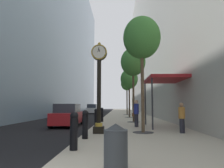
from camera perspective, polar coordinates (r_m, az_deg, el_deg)
name	(u,v)px	position (r m, az deg, el deg)	size (l,w,h in m)	color
ground_plane	(106,116)	(30.53, -1.56, -8.88)	(110.00, 110.00, 0.00)	black
sidewalk_right	(126,114)	(33.49, 4.05, -8.48)	(6.14, 80.00, 0.14)	#BCB29E
building_block_left	(41,17)	(39.05, -19.29, 17.19)	(9.00, 80.00, 33.38)	#849EB2
building_block_right	(171,31)	(36.75, 16.13, 14.14)	(9.00, 80.00, 28.08)	#B7B2A8
street_clock	(99,82)	(10.82, -3.65, 0.52)	(0.84, 0.55, 4.83)	black
bollard_nearest	(74,130)	(6.93, -10.60, -12.50)	(0.27, 0.27, 1.23)	black
bollard_second	(85,124)	(9.13, -7.52, -10.92)	(0.27, 0.27, 1.23)	black
bollard_fourth	(96,117)	(13.58, -4.41, -9.29)	(0.27, 0.27, 1.23)	black
bollard_fifth	(100,116)	(15.81, -3.51, -8.81)	(0.27, 0.27, 1.23)	black
bollard_sixth	(102,114)	(18.05, -2.84, -8.45)	(0.27, 0.27, 1.23)	black
street_tree_near	(142,39)	(11.69, 8.31, 12.45)	(2.06, 2.06, 6.36)	#333335
street_tree_mid_near	(133,62)	(18.21, 5.91, 6.06)	(2.19, 2.19, 6.52)	#333335
street_tree_mid_far	(129,79)	(24.74, 4.83, 1.34)	(2.10, 2.10, 5.80)	#333335
street_tree_far	(127,84)	(31.44, 4.19, 0.03)	(1.86, 1.86, 5.82)	#333335
trash_bin	(116,147)	(4.62, 1.05, -17.31)	(0.53, 0.53, 1.05)	#383D42
pedestrian_walking	(136,112)	(13.90, 6.79, -7.91)	(0.52, 0.44, 1.79)	#23232D
pedestrian_by_clock	(182,117)	(11.42, 18.92, -8.72)	(0.46, 0.46, 1.58)	#23232D
storefront_awning	(164,80)	(14.35, 14.30, 1.05)	(2.40, 3.60, 3.30)	maroon
car_red_near	(68,115)	(16.07, -12.21, -8.53)	(2.11, 4.50, 1.68)	#AD191E
car_blue_mid	(68,112)	(25.69, -12.08, -7.58)	(2.08, 4.66, 1.59)	navy
car_white_far	(93,109)	(38.22, -5.45, -6.99)	(2.14, 4.73, 1.75)	silver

